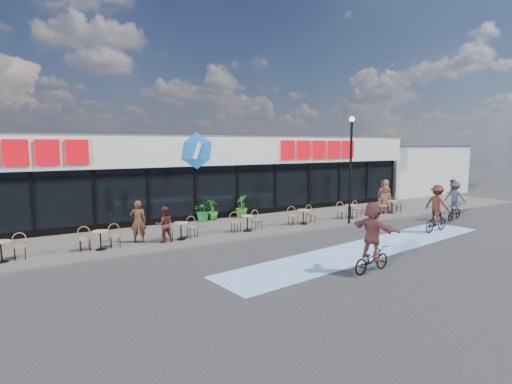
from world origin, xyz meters
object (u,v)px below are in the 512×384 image
Objects in this scene: pedestrian_c at (452,193)px; cyclist_b at (455,204)px; pedestrian_b at (385,195)px; lamp_post at (351,161)px; potted_plant_left at (203,211)px; patron_left at (138,221)px; cyclist_a at (437,210)px; potted_plant_mid at (212,210)px; pedestrian_a at (385,199)px; patron_right at (164,224)px; potted_plant_right at (242,206)px.

pedestrian_c is 0.83× the size of cyclist_b.
lamp_post is at bearing 92.66° from pedestrian_b.
pedestrian_c is at bearing -12.63° from potted_plant_left.
patron_left is 0.99× the size of pedestrian_c.
pedestrian_b is 0.84× the size of cyclist_a.
potted_plant_left is 0.49× the size of cyclist_a.
potted_plant_mid is at bearing 142.18° from lamp_post.
patron_left is at bearing -109.33° from pedestrian_a.
patron_right is at bearing -137.16° from potted_plant_mid.
potted_plant_mid is 0.51× the size of cyclist_b.
cyclist_a is at bearing -158.44° from cyclist_b.
potted_plant_left reaches higher than potted_plant_mid.
potted_plant_mid is 0.90× the size of potted_plant_right.
potted_plant_left is 11.19m from pedestrian_b.
pedestrian_b is (10.93, -2.39, 0.39)m from potted_plant_left.
potted_plant_mid is at bearing 178.44° from potted_plant_right.
pedestrian_b is 0.89× the size of cyclist_b.
pedestrian_a is 0.72× the size of cyclist_a.
potted_plant_right reaches higher than potted_plant_left.
patron_left is at bearing -148.01° from potted_plant_mid.
pedestrian_a reaches higher than patron_right.
cyclist_a is at bearing -41.28° from potted_plant_left.
cyclist_b is (15.32, -2.79, 0.07)m from patron_right.
lamp_post reaches higher than potted_plant_left.
patron_right is (-5.44, -3.39, 0.14)m from potted_plant_right.
pedestrian_b is at bearing 116.14° from pedestrian_a.
lamp_post reaches higher than pedestrian_b.
potted_plant_left is 0.52× the size of cyclist_b.
pedestrian_a is 0.94m from pedestrian_b.
patron_right reaches higher than potted_plant_left.
pedestrian_c is at bearing -163.15° from patron_left.
pedestrian_c is (19.03, -0.14, 0.14)m from patron_right.
potted_plant_left is at bearing 179.35° from potted_plant_right.
potted_plant_mid is 0.68× the size of pedestrian_a.
pedestrian_b is (15.03, 0.48, 0.07)m from patron_left.
lamp_post is 8.01m from potted_plant_left.
lamp_post reaches higher than cyclist_b.
patron_left is 14.37m from pedestrian_a.
pedestrian_b is at bearing 66.26° from cyclist_a.
cyclist_a is (-7.21, -4.03, 0.05)m from pedestrian_c.
potted_plant_right is at bearing 147.98° from cyclist_b.
lamp_post reaches higher than patron_left.
potted_plant_mid is at bearing -129.20° from patron_left.
cyclist_b reaches higher than potted_plant_left.
lamp_post is at bearing -90.74° from pedestrian_a.
cyclist_b is (-3.71, -2.65, -0.08)m from pedestrian_c.
lamp_post is 7.63m from potted_plant_mid.
patron_left is 1.08× the size of pedestrian_a.
cyclist_a is 3.76m from cyclist_b.
potted_plant_right is 6.41m from patron_right.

